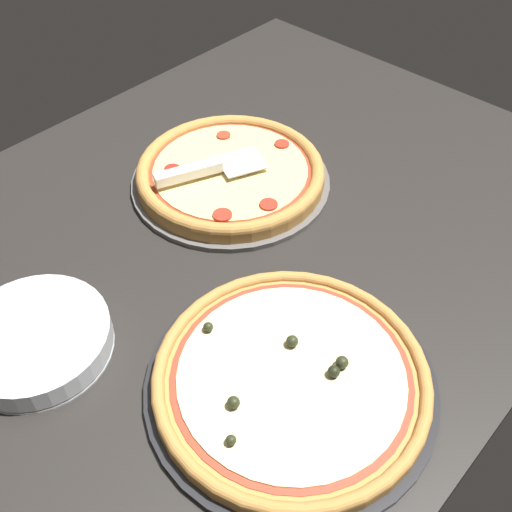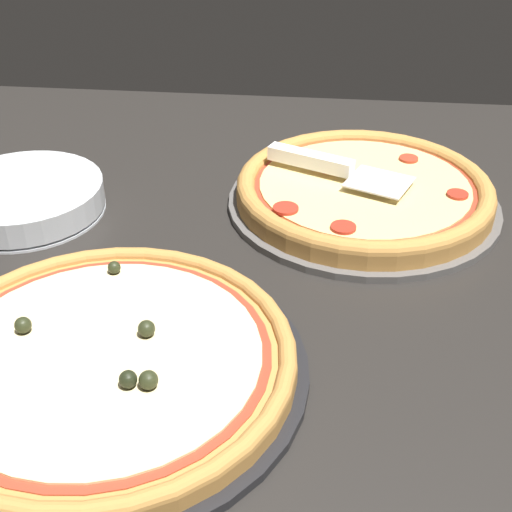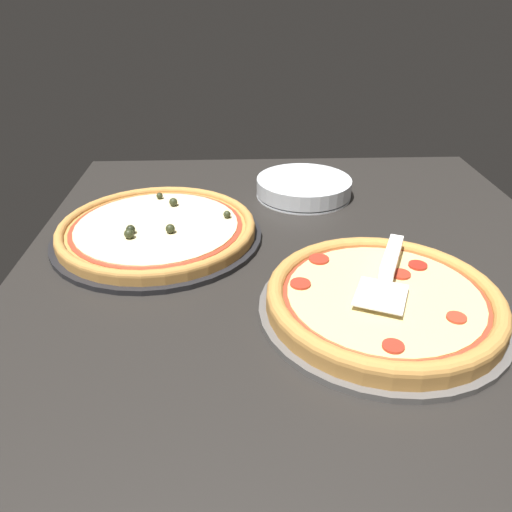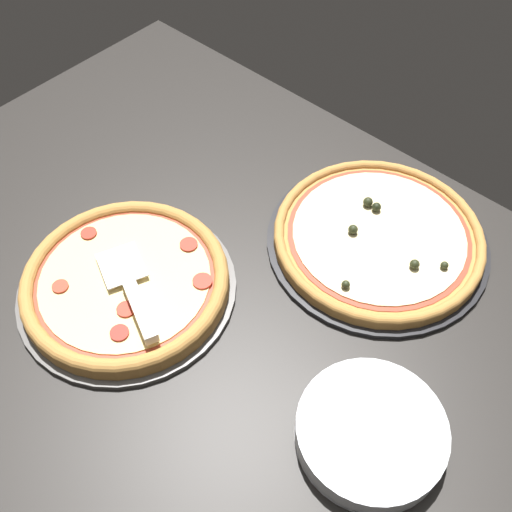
{
  "view_description": "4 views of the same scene",
  "coord_description": "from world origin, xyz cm",
  "px_view_note": "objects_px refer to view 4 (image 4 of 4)",
  "views": [
    {
      "loc": [
        55.72,
        54.49,
        72.25
      ],
      "look_at": [
        6.35,
        8.65,
        3.0
      ],
      "focal_mm": 42.0,
      "sensor_mm": 36.0,
      "label": 1
    },
    {
      "loc": [
        -0.93,
        78.36,
        49.03
      ],
      "look_at": [
        6.35,
        8.65,
        3.0
      ],
      "focal_mm": 50.0,
      "sensor_mm": 36.0,
      "label": 2
    },
    {
      "loc": [
        -68.04,
        11.56,
        45.29
      ],
      "look_at": [
        6.35,
        8.65,
        3.0
      ],
      "focal_mm": 35.0,
      "sensor_mm": 36.0,
      "label": 3
    },
    {
      "loc": [
        49.24,
        -39.1,
        85.78
      ],
      "look_at": [
        6.35,
        8.65,
        3.0
      ],
      "focal_mm": 42.0,
      "sensor_mm": 36.0,
      "label": 4
    }
  ],
  "objects_px": {
    "pizza_front": "(126,281)",
    "pizza_back": "(379,236)",
    "plate_stack": "(371,432)",
    "serving_spatula": "(136,300)"
  },
  "relations": [
    {
      "from": "pizza_back",
      "to": "serving_spatula",
      "type": "bearing_deg",
      "value": -117.26
    },
    {
      "from": "pizza_front",
      "to": "plate_stack",
      "type": "xyz_separation_m",
      "value": [
        0.46,
        0.06,
        -0.01
      ]
    },
    {
      "from": "serving_spatula",
      "to": "plate_stack",
      "type": "distance_m",
      "value": 0.42
    },
    {
      "from": "pizza_back",
      "to": "serving_spatula",
      "type": "distance_m",
      "value": 0.45
    },
    {
      "from": "pizza_front",
      "to": "plate_stack",
      "type": "bearing_deg",
      "value": 7.76
    },
    {
      "from": "pizza_front",
      "to": "plate_stack",
      "type": "relative_size",
      "value": 1.62
    },
    {
      "from": "pizza_back",
      "to": "pizza_front",
      "type": "bearing_deg",
      "value": -124.98
    },
    {
      "from": "pizza_front",
      "to": "pizza_back",
      "type": "relative_size",
      "value": 0.93
    },
    {
      "from": "serving_spatula",
      "to": "pizza_front",
      "type": "bearing_deg",
      "value": 159.27
    },
    {
      "from": "pizza_front",
      "to": "serving_spatula",
      "type": "xyz_separation_m",
      "value": [
        0.06,
        -0.02,
        0.03
      ]
    }
  ]
}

